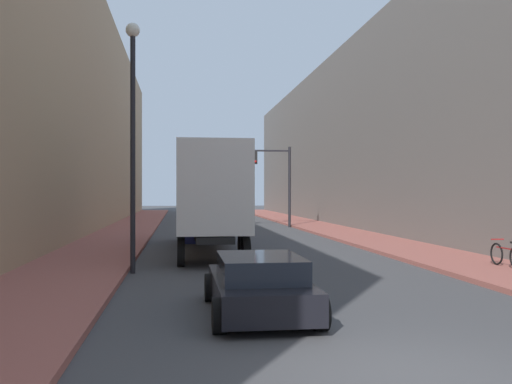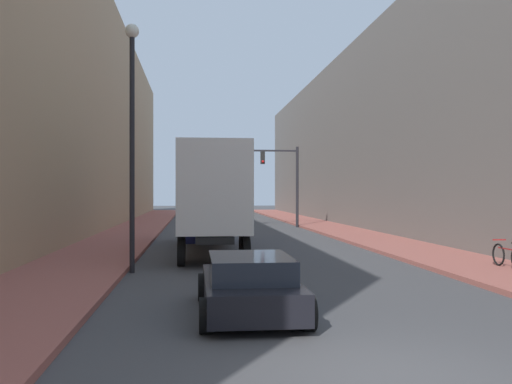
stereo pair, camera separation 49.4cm
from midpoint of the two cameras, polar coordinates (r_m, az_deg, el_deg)
ground_plane at (r=8.39m, az=13.89°, el=-17.47°), size 200.00×200.00×0.00m
sidewalk_right at (r=38.70m, az=6.57°, el=-3.65°), size 3.46×80.00×0.15m
sidewalk_left at (r=37.70m, az=-13.05°, el=-3.74°), size 3.46×80.00×0.15m
building_right at (r=40.24m, az=13.15°, el=5.67°), size 6.00×80.00×13.03m
building_left at (r=38.74m, az=-20.10°, el=7.95°), size 6.00×80.00×15.78m
semi_truck at (r=24.21m, az=-5.48°, el=-0.38°), size 2.51×12.16×4.27m
sedan_car at (r=11.89m, az=-0.91°, el=-9.32°), size 2.09×4.34×1.22m
traffic_signal_gantry at (r=40.80m, az=0.34°, el=2.18°), size 7.61×0.35×5.80m
street_lamp at (r=18.29m, az=-12.99°, el=7.46°), size 0.44×0.44×7.78m
parked_bicycle at (r=19.65m, az=23.09°, el=-5.83°), size 0.44×1.82×0.86m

